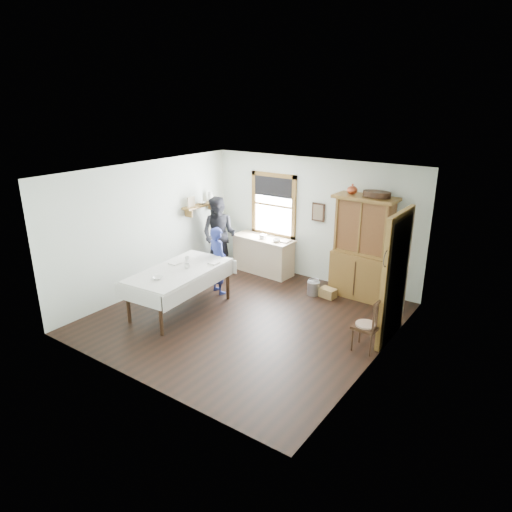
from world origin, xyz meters
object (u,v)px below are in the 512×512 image
Objects in this scene: spindle_chair at (366,324)px; woman_blue at (218,263)px; dining_table at (181,290)px; figure_dark at (219,237)px; china_hutch at (362,248)px; work_counter at (263,255)px; wicker_basket at (328,293)px; pail at (313,288)px.

woman_blue reaches higher than spindle_chair.
spindle_chair reaches higher than dining_table.
china_hutch is at bearing -5.05° from figure_dark.
china_hutch reaches higher than woman_blue.
spindle_chair is 0.56× the size of figure_dark.
figure_dark is (-4.22, 1.42, 0.36)m from spindle_chair.
spindle_chair is at bearing -32.48° from figure_dark.
work_counter is 1.52m from woman_blue.
work_counter is 0.71× the size of dining_table.
dining_table is 6.50× the size of wicker_basket.
dining_table is (-2.53, -2.59, -0.63)m from china_hutch.
work_counter is 1.10m from figure_dark.
work_counter is 0.71× the size of china_hutch.
wicker_basket is at bearing -137.30° from china_hutch.
china_hutch is at bearing 118.33° from spindle_chair.
spindle_chair is (3.31, -1.91, 0.03)m from work_counter.
work_counter is at bearing 14.36° from figure_dark.
pail reaches higher than wicker_basket.
work_counter is at bearing 163.84° from pail.
china_hutch is at bearing -128.88° from woman_blue.
work_counter reaches higher than pail.
woman_blue is at bearing 175.65° from spindle_chair.
figure_dark reaches higher than dining_table.
dining_table is at bearing -133.34° from wicker_basket.
dining_table is at bearing -132.84° from china_hutch.
spindle_chair is 4.47m from figure_dark.
pail is 0.32m from wicker_basket.
dining_table is 1.59× the size of woman_blue.
pail is 0.21× the size of woman_blue.
work_counter is at bearing 86.51° from dining_table.
china_hutch is 1.00× the size of dining_table.
work_counter reaches higher than dining_table.
spindle_chair reaches higher than work_counter.
dining_table reaches higher than pail.
wicker_basket is (0.31, 0.05, -0.05)m from pail.
spindle_chair is at bearing -26.28° from work_counter.
pail is 0.17× the size of figure_dark.
work_counter is at bearing 152.48° from spindle_chair.
pail is at bearing -13.15° from figure_dark.
dining_table is at bearing -129.36° from pail.
figure_dark is at bearing -178.29° from wicker_basket.
dining_table is (-0.16, -2.57, -0.00)m from work_counter.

